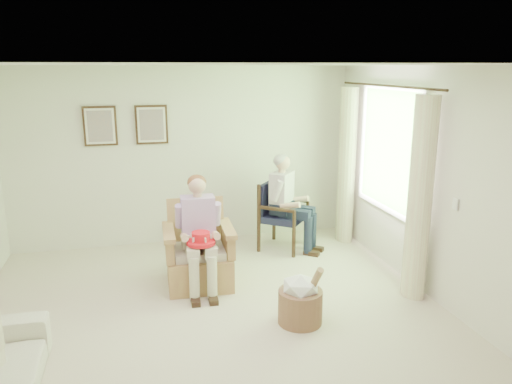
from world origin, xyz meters
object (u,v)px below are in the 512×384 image
person_wicker (199,226)px  red_hat (201,239)px  person_dark (285,196)px  hatbox (301,299)px  wood_armchair (282,212)px  wicker_armchair (199,258)px

person_wicker → red_hat: person_wicker is taller
person_wicker → person_dark: 1.68m
person_wicker → hatbox: person_wicker is taller
person_dark → red_hat: bearing=169.4°
wood_armchair → hatbox: size_ratio=1.43×
wood_armchair → person_wicker: 1.79m
wicker_armchair → person_wicker: bearing=-87.9°
person_wicker → person_dark: person_dark is taller
wicker_armchair → wood_armchair: size_ratio=1.05×
red_hat → hatbox: bearing=-44.7°
wood_armchair → hatbox: bearing=-153.5°
red_hat → person_dark: bearing=40.9°
hatbox → wood_armchair: bearing=78.0°
wood_armchair → red_hat: 1.93m
wood_armchair → person_wicker: size_ratio=0.72×
red_hat → person_wicker: bearing=87.4°
wicker_armchair → hatbox: bearing=-52.1°
person_dark → red_hat: person_dark is taller
wicker_armchair → person_dark: 1.67m
wood_armchair → person_dark: bearing=-141.5°
hatbox → person_wicker: bearing=129.1°
wicker_armchair → hatbox: 1.51m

